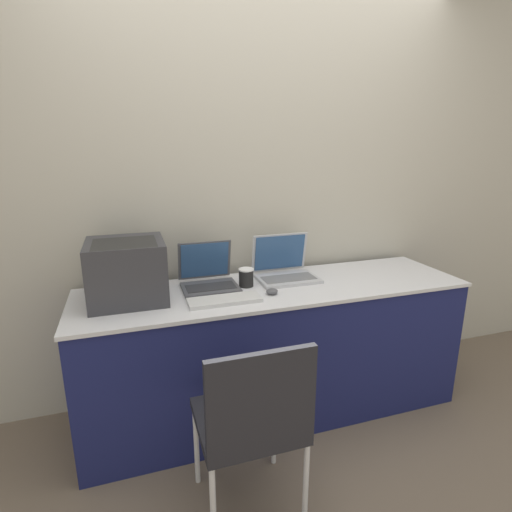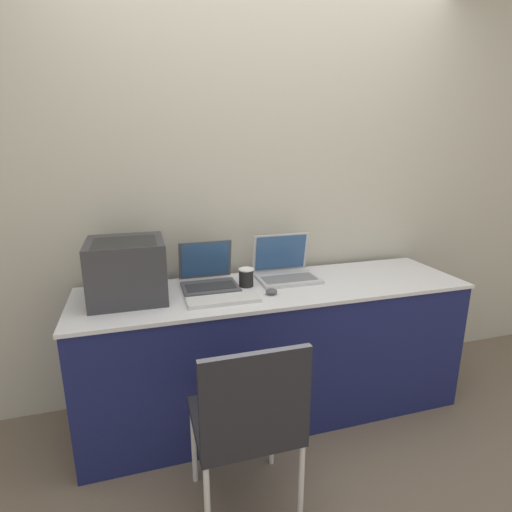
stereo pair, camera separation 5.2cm
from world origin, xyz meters
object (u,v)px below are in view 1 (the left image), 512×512
Objects in this scene: laptop_right at (285,269)px; external_keyboard at (225,300)px; printer at (127,269)px; laptop_left at (208,277)px; coffee_cup at (246,277)px; chair at (252,417)px; mouse at (272,291)px.

laptop_right is 0.51m from external_keyboard.
laptop_left is (0.43, 0.07, -0.11)m from printer.
external_keyboard is (-0.44, -0.27, -0.05)m from laptop_right.
printer is 0.65m from coffee_cup.
laptop_left reaches higher than chair.
chair is (-0.46, -0.80, -0.35)m from laptop_right.
chair is at bearing -92.33° from external_keyboard.
external_keyboard is (0.46, -0.18, -0.16)m from printer.
mouse is at bearing -12.14° from printer.
printer reaches higher than coffee_cup.
laptop_right is 0.41× the size of chair.
mouse is (0.30, -0.23, -0.04)m from laptop_left.
laptop_right reaches higher than external_keyboard.
printer is at bearing -178.95° from coffee_cup.
printer reaches higher than laptop_right.
laptop_right is 5.50× the size of mouse.
mouse is at bearing -125.42° from laptop_right.
laptop_right is at bearing 1.10° from laptop_left.
coffee_cup is 0.12× the size of chair.
printer is at bearing -174.79° from laptop_right.
external_keyboard is 0.44× the size of chair.
laptop_left is 0.87× the size of laptop_right.
printer reaches higher than laptop_left.
printer is 1.24× the size of laptop_left.
laptop_right is 0.27m from coffee_cup.
chair is (-0.20, -0.73, -0.34)m from coffee_cup.
laptop_right reaches higher than mouse.
laptop_left is at bearing 96.80° from external_keyboard.
external_keyboard is (0.03, -0.26, -0.04)m from laptop_left.
printer is 1.07× the size of laptop_right.
laptop_left is 0.47m from laptop_right.
coffee_cup reaches higher than mouse.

